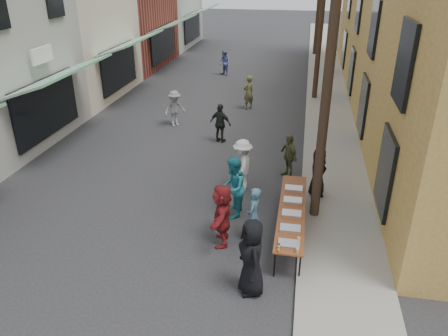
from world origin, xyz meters
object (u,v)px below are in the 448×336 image
(utility_pole_near, at_px, (330,60))
(catering_tray_sausage, at_px, (289,244))
(guest_front_c, at_px, (233,187))
(server, at_px, (318,173))
(utility_pole_mid, at_px, (322,10))
(serving_table, at_px, (292,211))
(guest_front_a, at_px, (252,257))

(utility_pole_near, relative_size, catering_tray_sausage, 18.00)
(utility_pole_near, relative_size, guest_front_c, 4.95)
(catering_tray_sausage, distance_m, guest_front_c, 2.84)
(utility_pole_near, distance_m, catering_tray_sausage, 4.58)
(catering_tray_sausage, xyz_separation_m, server, (0.68, 3.78, 0.08))
(utility_pole_mid, relative_size, guest_front_c, 4.95)
(catering_tray_sausage, distance_m, server, 3.85)
(serving_table, relative_size, server, 2.60)
(catering_tray_sausage, bearing_deg, server, 79.79)
(utility_pole_mid, distance_m, server, 11.42)
(utility_pole_near, height_order, serving_table, utility_pole_near)
(guest_front_a, height_order, server, guest_front_a)
(serving_table, xyz_separation_m, guest_front_a, (-0.77, -2.46, 0.20))
(utility_pole_near, distance_m, guest_front_a, 5.15)
(guest_front_c, bearing_deg, utility_pole_mid, 169.21)
(utility_pole_mid, relative_size, serving_table, 2.25)
(serving_table, distance_m, guest_front_c, 1.82)
(serving_table, bearing_deg, guest_front_c, 159.58)
(utility_pole_near, xyz_separation_m, guest_front_a, (-1.40, -3.43, -3.58))
(catering_tray_sausage, height_order, guest_front_c, guest_front_c)
(serving_table, relative_size, catering_tray_sausage, 8.00)
(catering_tray_sausage, relative_size, server, 0.32)
(catering_tray_sausage, bearing_deg, utility_pole_mid, 87.53)
(utility_pole_mid, bearing_deg, catering_tray_sausage, -92.47)
(server, bearing_deg, guest_front_c, 111.27)
(guest_front_a, relative_size, server, 1.19)
(guest_front_a, bearing_deg, catering_tray_sausage, 114.01)
(utility_pole_mid, xyz_separation_m, server, (0.05, -10.83, -3.63))
(utility_pole_near, xyz_separation_m, catering_tray_sausage, (-0.63, -2.61, -3.71))
(serving_table, relative_size, guest_front_a, 2.18)
(guest_front_a, bearing_deg, utility_pole_mid, 152.14)
(guest_front_c, xyz_separation_m, server, (2.38, 1.50, -0.04))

